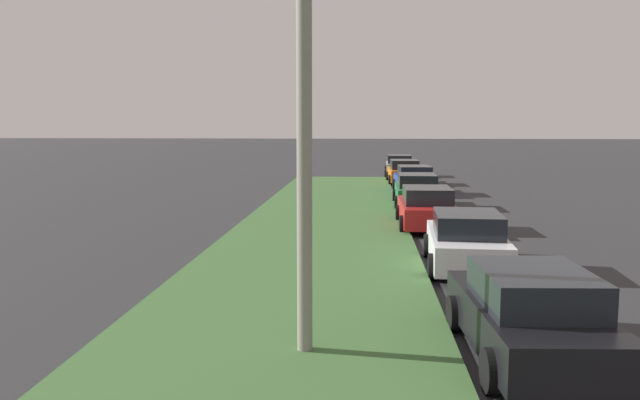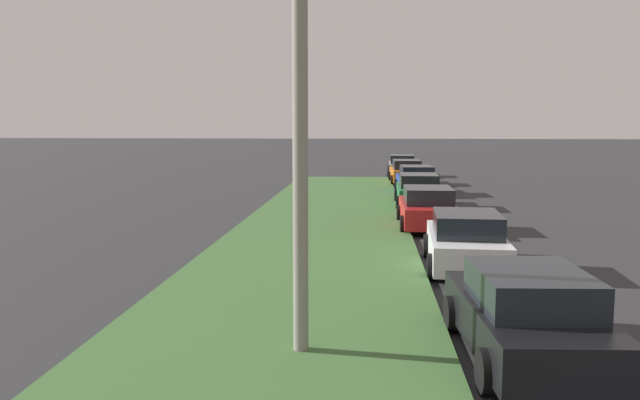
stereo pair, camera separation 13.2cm
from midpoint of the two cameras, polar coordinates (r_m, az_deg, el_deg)
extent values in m
cube|color=#3D6633|center=(13.80, -2.29, -8.51)|extent=(60.00, 6.00, 0.12)
cube|color=black|center=(10.87, 17.87, -10.27)|extent=(4.39, 2.01, 0.70)
cube|color=black|center=(10.53, 18.30, -7.33)|extent=(2.28, 1.71, 0.55)
cylinder|color=black|center=(12.00, 11.80, -9.72)|extent=(0.65, 0.25, 0.64)
cylinder|color=black|center=(12.45, 20.09, -9.39)|extent=(0.65, 0.25, 0.64)
cylinder|color=black|center=(9.49, 14.80, -14.29)|extent=(0.65, 0.25, 0.64)
cylinder|color=black|center=(10.05, 25.12, -13.52)|extent=(0.65, 0.25, 0.64)
cube|color=silver|center=(16.97, 12.85, -4.01)|extent=(4.39, 2.02, 0.70)
cube|color=black|center=(16.67, 12.98, -2.03)|extent=(2.28, 1.71, 0.55)
cylinder|color=black|center=(18.28, 9.62, -3.97)|extent=(0.65, 0.25, 0.64)
cylinder|color=black|center=(18.44, 15.23, -4.02)|extent=(0.65, 0.25, 0.64)
cylinder|color=black|center=(15.64, 10.00, -5.80)|extent=(0.65, 0.25, 0.64)
cylinder|color=black|center=(15.83, 16.56, -5.83)|extent=(0.65, 0.25, 0.64)
cube|color=red|center=(23.19, 9.54, -1.07)|extent=(4.30, 1.80, 0.70)
cube|color=black|center=(22.91, 9.62, 0.41)|extent=(2.20, 1.60, 0.55)
cylinder|color=black|center=(24.49, 7.15, -1.20)|extent=(0.64, 0.22, 0.64)
cylinder|color=black|center=(24.65, 11.34, -1.23)|extent=(0.64, 0.22, 0.64)
cylinder|color=black|center=(21.83, 7.49, -2.18)|extent=(0.64, 0.22, 0.64)
cylinder|color=black|center=(22.00, 12.18, -2.21)|extent=(0.64, 0.22, 0.64)
cube|color=#1E6B38|center=(29.05, 8.73, 0.52)|extent=(4.32, 1.86, 0.70)
cube|color=black|center=(28.79, 8.77, 1.71)|extent=(2.22, 1.63, 0.55)
cylinder|color=black|center=(30.37, 6.86, 0.34)|extent=(0.64, 0.23, 0.64)
cylinder|color=black|center=(30.48, 10.25, 0.31)|extent=(0.64, 0.23, 0.64)
cylinder|color=black|center=(27.69, 7.03, -0.28)|extent=(0.64, 0.23, 0.64)
cylinder|color=black|center=(27.81, 10.74, -0.32)|extent=(0.64, 0.23, 0.64)
cube|color=#23389E|center=(34.53, 8.52, 1.51)|extent=(4.36, 1.95, 0.70)
cube|color=black|center=(34.28, 8.57, 2.52)|extent=(2.25, 1.68, 0.55)
cylinder|color=black|center=(35.81, 6.85, 1.32)|extent=(0.65, 0.24, 0.64)
cylinder|color=black|center=(36.00, 9.71, 1.30)|extent=(0.65, 0.24, 0.64)
cylinder|color=black|center=(33.13, 7.21, 0.87)|extent=(0.65, 0.24, 0.64)
cylinder|color=black|center=(33.33, 10.30, 0.85)|extent=(0.65, 0.24, 0.64)
cube|color=orange|center=(39.98, 7.67, 2.23)|extent=(4.34, 1.89, 0.70)
cube|color=black|center=(39.74, 7.70, 3.11)|extent=(2.23, 1.65, 0.55)
cylinder|color=black|center=(41.28, 6.27, 2.04)|extent=(0.64, 0.23, 0.64)
cylinder|color=black|center=(41.42, 8.76, 2.02)|extent=(0.64, 0.23, 0.64)
cylinder|color=black|center=(38.60, 6.49, 1.71)|extent=(0.64, 0.23, 0.64)
cylinder|color=black|center=(38.75, 9.14, 1.69)|extent=(0.64, 0.23, 0.64)
cube|color=#B2B5BA|center=(45.91, 7.27, 2.82)|extent=(4.35, 1.93, 0.70)
cube|color=black|center=(45.67, 7.28, 3.58)|extent=(2.25, 1.67, 0.55)
cylinder|color=black|center=(47.26, 6.14, 2.64)|extent=(0.65, 0.24, 0.64)
cylinder|color=black|center=(47.30, 8.32, 2.61)|extent=(0.65, 0.24, 0.64)
cylinder|color=black|center=(44.57, 6.14, 2.39)|extent=(0.65, 0.24, 0.64)
cylinder|color=black|center=(44.61, 8.45, 2.36)|extent=(0.65, 0.24, 0.64)
cylinder|color=gray|center=(9.99, -1.36, 7.08)|extent=(0.24, 0.24, 7.50)
camera|label=1|loc=(0.07, -89.80, 0.02)|focal=36.54mm
camera|label=2|loc=(0.07, 90.20, -0.02)|focal=36.54mm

